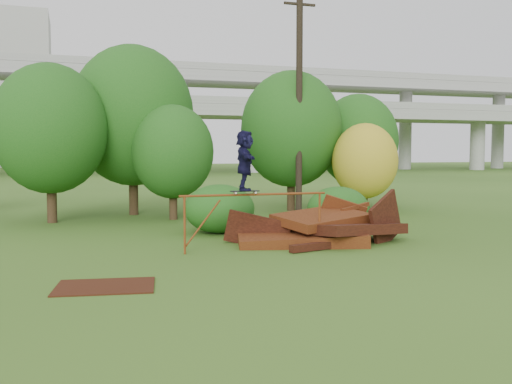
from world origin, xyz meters
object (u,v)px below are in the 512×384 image
object	(u,v)px
scrap_pile	(320,230)
utility_pole	(299,100)
flat_plate	(105,286)
skater	(245,161)

from	to	relation	value
scrap_pile	utility_pole	distance (m)	8.71
flat_plate	utility_pole	xyz separation A→B (m)	(8.71, 10.97, 4.92)
skater	utility_pole	world-z (taller)	utility_pole
skater	flat_plate	size ratio (longest dim) A/B	0.85
scrap_pile	utility_pole	xyz separation A→B (m)	(2.20, 7.09, 4.56)
skater	utility_pole	size ratio (longest dim) A/B	0.17
skater	flat_plate	distance (m)	5.64
scrap_pile	flat_plate	xyz separation A→B (m)	(-6.51, -3.88, -0.36)
scrap_pile	skater	size ratio (longest dim) A/B	3.41
flat_plate	utility_pole	distance (m)	14.84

